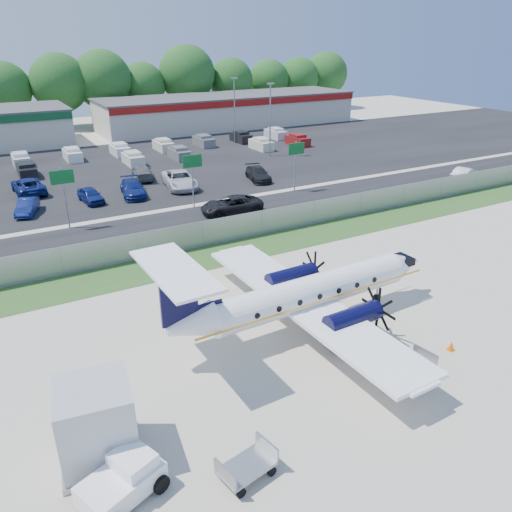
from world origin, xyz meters
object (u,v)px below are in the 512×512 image
baggage_cart_far (411,369)px  service_container (97,425)px  aircraft (306,293)px  baggage_cart_near (247,466)px  pushback_tug (124,479)px

baggage_cart_far → service_container: service_container is taller
aircraft → service_container: 12.47m
aircraft → baggage_cart_far: (1.59, -6.15, -1.46)m
baggage_cart_near → service_container: (-4.30, 3.49, 0.98)m
baggage_cart_far → service_container: (-13.43, 2.28, 0.93)m
baggage_cart_near → baggage_cart_far: size_ratio=0.94×
baggage_cart_near → service_container: bearing=141.0°
baggage_cart_far → service_container: size_ratio=0.73×
pushback_tug → baggage_cart_far: bearing=-0.6°
pushback_tug → baggage_cart_far: (13.11, -0.15, -0.17)m
aircraft → baggage_cart_near: (-7.53, -7.36, -1.51)m
baggage_cart_near → service_container: size_ratio=0.69×
aircraft → pushback_tug: bearing=-152.5°
pushback_tug → baggage_cart_near: size_ratio=1.42×
aircraft → service_container: size_ratio=5.17×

